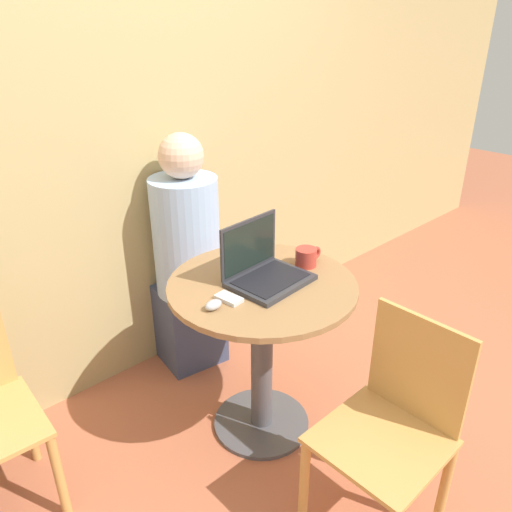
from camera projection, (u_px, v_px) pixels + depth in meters
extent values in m
plane|color=#B26042|center=(261.00, 423.00, 2.36)|extent=(12.00, 12.00, 0.00)
cube|color=tan|center=(143.00, 121.00, 2.34)|extent=(7.00, 0.05, 2.60)
cylinder|color=#4C4C51|center=(261.00, 422.00, 2.36)|extent=(0.45, 0.45, 0.02)
cylinder|color=#4C4C51|center=(262.00, 359.00, 2.20)|extent=(0.10, 0.10, 0.72)
cylinder|color=olive|center=(262.00, 285.00, 2.04)|extent=(0.78, 0.78, 0.02)
cube|color=#2D2D33|center=(271.00, 281.00, 2.03)|extent=(0.33, 0.27, 0.02)
cube|color=black|center=(271.00, 278.00, 2.02)|extent=(0.29, 0.21, 0.00)
cube|color=#2D2D33|center=(249.00, 245.00, 2.05)|extent=(0.32, 0.03, 0.23)
cube|color=black|center=(250.00, 245.00, 2.04)|extent=(0.29, 0.02, 0.20)
cube|color=silver|center=(229.00, 298.00, 1.90)|extent=(0.07, 0.11, 0.02)
ellipsoid|color=#B2B2B7|center=(213.00, 305.00, 1.84)|extent=(0.07, 0.04, 0.04)
cylinder|color=#B2382D|center=(306.00, 257.00, 2.16)|extent=(0.09, 0.09, 0.08)
torus|color=#B2382D|center=(316.00, 253.00, 2.20)|extent=(0.06, 0.02, 0.06)
cylinder|color=tan|center=(304.00, 484.00, 1.81)|extent=(0.04, 0.04, 0.42)
cylinder|color=tan|center=(363.00, 434.00, 2.03)|extent=(0.04, 0.04, 0.42)
cylinder|color=tan|center=(444.00, 488.00, 1.80)|extent=(0.04, 0.04, 0.42)
cube|color=tan|center=(380.00, 442.00, 1.71)|extent=(0.40, 0.40, 0.02)
cube|color=tan|center=(419.00, 368.00, 1.73)|extent=(0.02, 0.37, 0.40)
cube|color=#3D4766|center=(183.00, 316.00, 2.80)|extent=(0.38, 0.51, 0.45)
cylinder|color=#9EBCE5|center=(186.00, 237.00, 2.48)|extent=(0.33, 0.33, 0.60)
sphere|color=beige|center=(181.00, 156.00, 2.30)|extent=(0.21, 0.21, 0.21)
cylinder|color=tan|center=(59.00, 477.00, 1.84)|extent=(0.04, 0.04, 0.41)
cylinder|color=tan|center=(28.00, 423.00, 2.09)|extent=(0.04, 0.04, 0.41)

